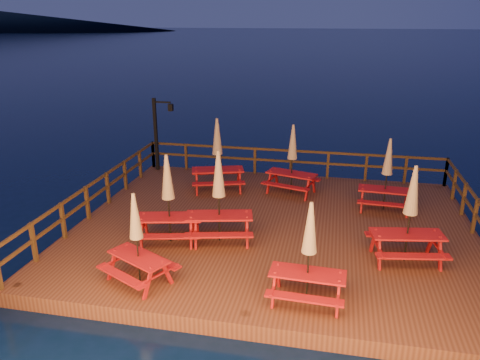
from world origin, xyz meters
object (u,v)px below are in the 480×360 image
at_px(picnic_table_1, 387,174).
at_px(picnic_table_0, 292,158).
at_px(picnic_table_2, 309,251).
at_px(lamp_post, 159,128).

bearing_deg(picnic_table_1, picnic_table_0, 166.40).
distance_m(picnic_table_0, picnic_table_2, 6.87).
xyz_separation_m(picnic_table_0, picnic_table_1, (3.18, -0.95, -0.05)).
xyz_separation_m(lamp_post, picnic_table_1, (8.78, -2.57, -0.53)).
distance_m(lamp_post, picnic_table_0, 5.86).
xyz_separation_m(picnic_table_1, picnic_table_2, (-2.13, -5.83, -0.02)).
distance_m(lamp_post, picnic_table_1, 9.17).
relative_size(picnic_table_1, picnic_table_2, 1.01).
distance_m(picnic_table_0, picnic_table_1, 3.32).
bearing_deg(lamp_post, picnic_table_0, -16.06).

